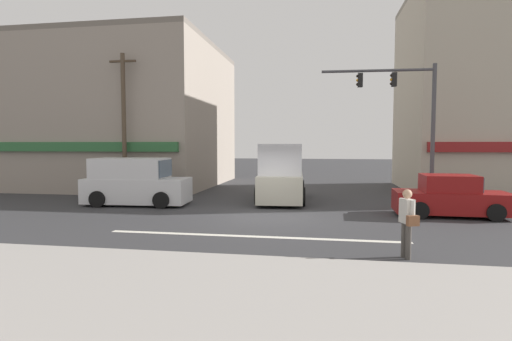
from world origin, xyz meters
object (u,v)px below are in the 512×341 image
sedan_parked_curbside (450,198)px  van_waiting_far (135,183)px  utility_pole_near_left (124,123)px  box_truck_crossing_leftbound (281,175)px  pedestrian_foreground_with_bag (407,219)px  traffic_light_mast (410,111)px

sedan_parked_curbside → van_waiting_far: (-13.15, 0.72, 0.29)m
utility_pole_near_left → sedan_parked_curbside: (14.84, -2.99, -3.10)m
sedan_parked_curbside → box_truck_crossing_leftbound: box_truck_crossing_leftbound is taller
box_truck_crossing_leftbound → pedestrian_foreground_with_bag: bearing=-66.8°
utility_pole_near_left → pedestrian_foreground_with_bag: bearing=-37.3°
utility_pole_near_left → sedan_parked_curbside: 15.45m
box_truck_crossing_leftbound → van_waiting_far: size_ratio=1.22×
sedan_parked_curbside → box_truck_crossing_leftbound: (-6.77, 3.06, 0.54)m
box_truck_crossing_leftbound → van_waiting_far: box_truck_crossing_leftbound is taller
utility_pole_near_left → van_waiting_far: utility_pole_near_left is taller
utility_pole_near_left → pedestrian_foreground_with_bag: size_ratio=4.38×
traffic_light_mast → box_truck_crossing_leftbound: bearing=172.4°
pedestrian_foreground_with_bag → van_waiting_far: bearing=146.3°
traffic_light_mast → pedestrian_foreground_with_bag: size_ratio=3.71×
traffic_light_mast → sedan_parked_curbside: (1.07, -2.30, -3.46)m
utility_pole_near_left → box_truck_crossing_leftbound: utility_pole_near_left is taller
sedan_parked_curbside → traffic_light_mast: bearing=115.1°
utility_pole_near_left → box_truck_crossing_leftbound: 8.46m
van_waiting_far → box_truck_crossing_leftbound: bearing=20.1°
utility_pole_near_left → box_truck_crossing_leftbound: bearing=0.5°
traffic_light_mast → utility_pole_near_left: bearing=177.1°
sedan_parked_curbside → box_truck_crossing_leftbound: bearing=155.7°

